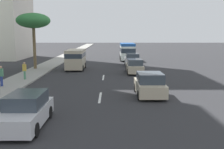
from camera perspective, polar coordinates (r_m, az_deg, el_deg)
The scene contains 13 objects.
ground_plane at distance 35.25m, azimuth -1.50°, elevation 1.36°, with size 198.00×198.00×0.00m, color #2D2D30.
sidewalk_right at distance 36.27m, azimuth -14.03°, elevation 1.43°, with size 162.00×2.98×0.15m, color #9E9B93.
lane_stripe_mid at distance 19.10m, azimuth -2.52°, elevation -4.82°, with size 3.20×0.16×0.01m, color silver.
lane_stripe_far at distance 27.69m, azimuth -1.83°, elevation -0.62°, with size 3.20×0.16×0.01m, color silver.
van_lead at distance 33.98m, azimuth -7.61°, elevation 3.41°, with size 4.92×2.17×2.46m.
car_second at distance 19.67m, azimuth 7.89°, elevation -2.17°, with size 4.13×1.96×1.67m.
car_third at distance 13.76m, azimuth -17.54°, elevation -7.29°, with size 4.35×1.82×1.60m.
minibus_fourth at distance 45.53m, azimuth 3.22°, elevation 4.95°, with size 6.13×2.40×2.84m.
car_fifth at distance 30.87m, azimuth 4.73°, elevation 1.72°, with size 4.75×1.81×1.60m.
car_sixth at distance 38.13m, azimuth 4.24°, elevation 3.09°, with size 4.74×1.94×1.69m.
pedestrian_near_lamp at distance 26.88m, azimuth -17.86°, elevation 0.93°, with size 0.30×0.33×1.63m.
pedestrian_mid_block at distance 24.00m, azimuth -22.19°, elevation -0.10°, with size 0.30×0.33×1.67m.
palm_tree at distance 34.73m, azimuth -16.16°, elevation 10.68°, with size 4.06×4.06×6.74m.
Camera 1 is at (-3.47, -0.74, 4.43)m, focal length 43.65 mm.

